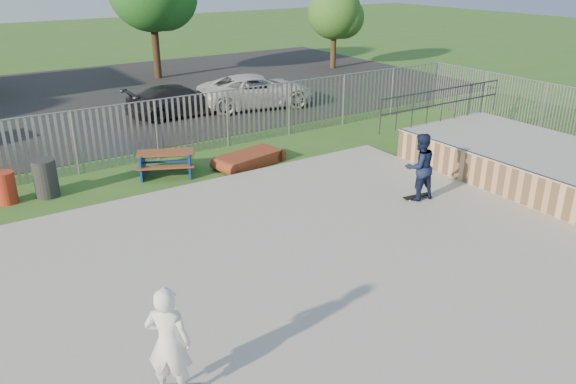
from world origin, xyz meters
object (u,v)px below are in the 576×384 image
picnic_table (166,163)px  skater_navy (419,167)px  funbox (249,159)px  trash_bin_grey (46,178)px  tree_right (334,12)px  car_white (257,91)px  trash_bin_red (6,188)px  skater_white (169,343)px  car_dark (179,100)px

picnic_table → skater_navy: skater_navy is taller
funbox → trash_bin_grey: 6.07m
tree_right → skater_navy: (-10.81, -17.76, -2.23)m
car_white → tree_right: size_ratio=1.06×
trash_bin_grey → tree_right: size_ratio=0.22×
trash_bin_red → trash_bin_grey: 1.02m
funbox → skater_white: bearing=-137.6°
picnic_table → car_white: 8.93m
trash_bin_red → skater_navy: bearing=-33.7°
skater_navy → funbox: bearing=-58.9°
car_dark → skater_white: (-6.81, -15.61, 0.40)m
funbox → skater_white: (-6.17, -8.53, 0.86)m
trash_bin_grey → car_white: size_ratio=0.21×
skater_white → funbox: bearing=-85.7°
funbox → trash_bin_grey: trash_bin_grey is taller
tree_right → car_dark: bearing=-156.2°
skater_navy → skater_white: (-8.43, -3.34, 0.00)m
funbox → car_white: 7.83m
trash_bin_grey → skater_white: (-0.17, -9.40, 0.53)m
trash_bin_grey → car_white: (10.18, 5.72, 0.21)m
car_white → skater_navy: 11.95m
tree_right → skater_white: 28.64m
car_white → skater_navy: bearing=-177.9°
funbox → car_white: size_ratio=0.42×
picnic_table → car_dark: bearing=88.1°
trash_bin_red → skater_white: size_ratio=0.48×
trash_bin_red → skater_navy: (9.27, -6.18, 0.62)m
trash_bin_grey → car_dark: (6.63, 6.21, 0.13)m
picnic_table → trash_bin_red: 4.49m
picnic_table → funbox: bearing=8.6°
tree_right → skater_white: (-19.24, -21.09, -2.23)m
car_dark → tree_right: size_ratio=0.91×
car_dark → trash_bin_grey: bearing=133.0°
funbox → car_white: car_white is taller
tree_right → skater_white: tree_right is taller
skater_navy → trash_bin_grey: bearing=-28.7°
funbox → trash_bin_grey: bearing=160.0°
car_white → skater_white: (-10.35, -15.13, 0.32)m
funbox → car_dark: car_dark is taller
trash_bin_grey → car_white: bearing=29.3°
picnic_table → car_dark: size_ratio=0.48×
tree_right → funbox: bearing=-136.1°
trash_bin_grey → car_white: car_white is taller
car_dark → tree_right: 13.84m
trash_bin_red → funbox: bearing=-8.0°
trash_bin_grey → funbox: bearing=-8.2°
skater_white → car_white: bearing=-84.2°
picnic_table → car_dark: (3.16, 6.36, 0.30)m
funbox → trash_bin_red: size_ratio=2.47×
car_dark → car_white: bearing=-98.0°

